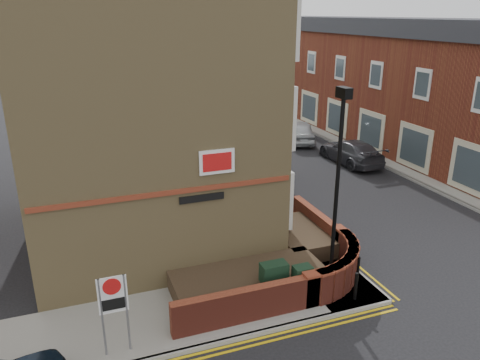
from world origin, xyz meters
name	(u,v)px	position (x,y,z in m)	size (l,w,h in m)	color
ground	(302,324)	(0.00, 0.00, 0.00)	(120.00, 120.00, 0.00)	black
pavement_corner	(168,318)	(-3.50, 1.50, 0.06)	(13.00, 3.00, 0.12)	gray
pavement_main	(208,159)	(2.00, 16.00, 0.06)	(2.00, 32.00, 0.12)	gray
pavement_far	(392,154)	(13.00, 13.00, 0.06)	(4.00, 40.00, 0.12)	gray
kerb_side	(181,352)	(-3.50, 0.00, 0.06)	(13.00, 0.15, 0.12)	gray
kerb_main_near	(224,157)	(3.00, 16.00, 0.06)	(0.15, 32.00, 0.12)	gray
kerb_main_far	(365,157)	(11.00, 13.00, 0.06)	(0.15, 40.00, 0.12)	gray
yellow_lines_side	(183,360)	(-3.50, -0.25, 0.01)	(13.00, 0.28, 0.01)	gold
yellow_lines_main	(228,157)	(3.25, 16.00, 0.01)	(0.28, 32.00, 0.01)	gold
corner_building	(140,73)	(-2.84, 8.00, 6.23)	(8.95, 10.40, 13.60)	#9B8353
garden_wall	(267,280)	(0.00, 2.50, 0.00)	(6.80, 6.00, 1.20)	maroon
lamppost	(337,193)	(1.60, 1.20, 3.34)	(0.25, 0.50, 6.30)	black
utility_cabinet_large	(274,281)	(-0.30, 1.30, 0.72)	(0.80, 0.45, 1.20)	black
utility_cabinet_small	(302,283)	(0.50, 1.00, 0.67)	(0.55, 0.40, 1.10)	black
bollard_near	(356,286)	(2.00, 0.40, 0.57)	(0.11, 0.11, 0.90)	black
bollard_far	(358,270)	(2.60, 1.20, 0.57)	(0.11, 0.11, 0.90)	black
zone_sign	(113,301)	(-5.00, 0.50, 1.64)	(0.72, 0.07, 2.20)	slate
far_terrace	(380,79)	(14.50, 17.00, 4.04)	(5.40, 30.40, 8.00)	maroon
far_terrace_cream	(260,55)	(14.50, 38.00, 4.05)	(5.40, 12.40, 8.00)	beige
tree_near	(216,85)	(2.00, 14.05, 4.70)	(3.64, 3.65, 6.70)	#382B1E
tree_mid	(181,61)	(2.00, 22.05, 5.20)	(4.03, 4.03, 7.42)	#382B1E
tree_far	(158,56)	(2.00, 30.05, 4.91)	(3.81, 3.81, 7.00)	#382B1E
traffic_light_assembly	(178,90)	(2.40, 25.00, 2.78)	(0.20, 0.16, 4.20)	black
silver_car_near	(268,169)	(3.75, 11.02, 0.78)	(1.64, 4.71, 1.55)	#B5B8BD
red_car_main	(228,127)	(5.00, 21.10, 0.64)	(2.11, 4.59, 1.27)	maroon
grey_car_far	(351,152)	(9.64, 12.51, 0.69)	(1.93, 4.76, 1.38)	#323237
silver_car_far	(299,131)	(9.00, 17.81, 0.75)	(1.77, 4.39, 1.50)	#AFB4B7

